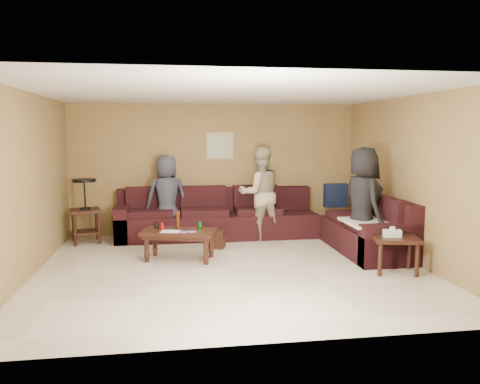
{
  "coord_description": "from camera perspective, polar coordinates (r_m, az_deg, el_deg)",
  "views": [
    {
      "loc": [
        -0.85,
        -6.54,
        1.93
      ],
      "look_at": [
        0.25,
        0.85,
        1.0
      ],
      "focal_mm": 35.0,
      "sensor_mm": 36.0,
      "label": 1
    }
  ],
  "objects": [
    {
      "name": "room",
      "position": [
        6.6,
        -1.07,
        4.77
      ],
      "size": [
        5.6,
        5.5,
        2.5
      ],
      "color": "beige",
      "rests_on": "ground"
    },
    {
      "name": "sectional_sofa",
      "position": [
        8.38,
        3.15,
        -3.95
      ],
      "size": [
        4.65,
        2.9,
        0.97
      ],
      "color": "black",
      "rests_on": "ground"
    },
    {
      "name": "coffee_table",
      "position": [
        7.26,
        -7.43,
        -5.17
      ],
      "size": [
        1.22,
        0.84,
        0.75
      ],
      "rotation": [
        0.0,
        0.0,
        -0.28
      ],
      "color": "#321710",
      "rests_on": "ground"
    },
    {
      "name": "end_table_left",
      "position": [
        8.71,
        -18.33,
        -2.06
      ],
      "size": [
        0.61,
        0.61,
        1.14
      ],
      "rotation": [
        0.0,
        0.0,
        0.26
      ],
      "color": "#321710",
      "rests_on": "ground"
    },
    {
      "name": "side_table_right",
      "position": [
        6.89,
        18.39,
        -5.81
      ],
      "size": [
        0.71,
        0.62,
        0.65
      ],
      "rotation": [
        0.0,
        0.0,
        -0.22
      ],
      "color": "#321710",
      "rests_on": "ground"
    },
    {
      "name": "waste_bin",
      "position": [
        8.0,
        -2.81,
        -5.77
      ],
      "size": [
        0.32,
        0.32,
        0.3
      ],
      "primitive_type": "cube",
      "rotation": [
        0.0,
        0.0,
        -0.31
      ],
      "color": "#321710",
      "rests_on": "ground"
    },
    {
      "name": "wall_art",
      "position": [
        9.07,
        -2.46,
        5.64
      ],
      "size": [
        0.52,
        0.04,
        0.52
      ],
      "color": "tan",
      "rests_on": "ground"
    },
    {
      "name": "person_left",
      "position": [
        8.71,
        -8.91,
        -0.6
      ],
      "size": [
        0.86,
        0.67,
        1.55
      ],
      "primitive_type": "imported",
      "rotation": [
        0.0,
        0.0,
        3.4
      ],
      "color": "#303444",
      "rests_on": "ground"
    },
    {
      "name": "person_middle",
      "position": [
        8.56,
        2.45,
        -0.15
      ],
      "size": [
        0.9,
        0.74,
        1.7
      ],
      "primitive_type": "imported",
      "rotation": [
        0.0,
        0.0,
        3.27
      ],
      "color": "tan",
      "rests_on": "ground"
    },
    {
      "name": "person_right",
      "position": [
        7.59,
        14.74,
        -1.22
      ],
      "size": [
        0.64,
        0.9,
        1.73
      ],
      "primitive_type": "imported",
      "rotation": [
        0.0,
        0.0,
        1.68
      ],
      "color": "black",
      "rests_on": "ground"
    }
  ]
}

